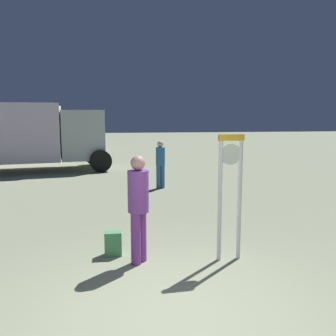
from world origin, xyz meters
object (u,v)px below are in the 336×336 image
standing_clock (230,185)px  person_near_clock (138,204)px  backpack (113,244)px  person_distant (160,162)px  box_truck_near (17,134)px  box_truck_far (35,126)px

standing_clock → person_near_clock: standing_clock is taller
backpack → person_distant: 5.87m
box_truck_near → box_truck_far: box_truck_far is taller
backpack → box_truck_far: 19.20m
box_truck_far → person_distant: bearing=-63.0°
backpack → standing_clock: bearing=-12.4°
standing_clock → box_truck_near: box_truck_near is taller
backpack → box_truck_near: bearing=112.2°
standing_clock → person_distant: size_ratio=1.37×
standing_clock → box_truck_near: (-5.95, 10.29, 0.30)m
person_near_clock → box_truck_far: 19.65m
standing_clock → person_near_clock: size_ratio=1.18×
backpack → person_distant: (1.43, 5.66, 0.66)m
standing_clock → backpack: bearing=167.6°
standing_clock → box_truck_near: 11.89m
standing_clock → person_near_clock: 1.53m
person_distant → box_truck_near: size_ratio=0.21×
person_near_clock → box_truck_near: box_truck_near is taller
backpack → box_truck_far: (-5.09, 18.46, 1.34)m
standing_clock → person_near_clock: bearing=178.5°
person_distant → box_truck_near: bearing=142.3°
person_near_clock → backpack: bearing=137.8°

